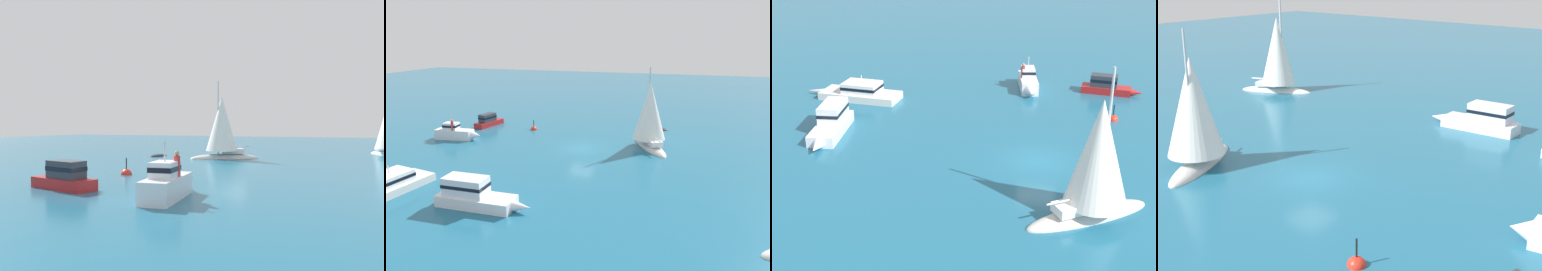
# 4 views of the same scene
# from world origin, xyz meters

# --- Properties ---
(ground_plane) EXTENTS (160.00, 160.00, 0.00)m
(ground_plane) POSITION_xyz_m (0.00, 0.00, 0.00)
(ground_plane) COLOR #1E607F
(motor_cruiser) EXTENTS (5.21, 2.14, 1.61)m
(motor_cruiser) POSITION_xyz_m (5.92, 14.32, 0.66)
(motor_cruiser) COLOR #B21E1E
(motor_cruiser) RESTS_ON ground
(powerboat) EXTENTS (2.00, 6.76, 2.05)m
(powerboat) POSITION_xyz_m (-14.73, 3.15, 0.84)
(powerboat) COLOR white
(powerboat) RESTS_ON ground
(launch) EXTENTS (8.36, 3.54, 2.07)m
(launch) POSITION_xyz_m (-14.78, 10.54, 0.59)
(launch) COLOR silver
(launch) RESTS_ON ground
(sloop) EXTENTS (7.33, 5.12, 8.77)m
(sloop) POSITION_xyz_m (2.86, -6.48, 3.03)
(sloop) COLOR silver
(sloop) RESTS_ON ground
(launch_1) EXTENTS (1.86, 5.29, 2.81)m
(launch_1) POSITION_xyz_m (-0.79, 14.47, 0.74)
(launch_1) COLOR white
(launch_1) RESTS_ON ground
(channel_buoy) EXTENTS (0.80, 0.80, 1.61)m
(channel_buoy) POSITION_xyz_m (5.73, 7.96, 0.01)
(channel_buoy) COLOR red
(channel_buoy) RESTS_ON ground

